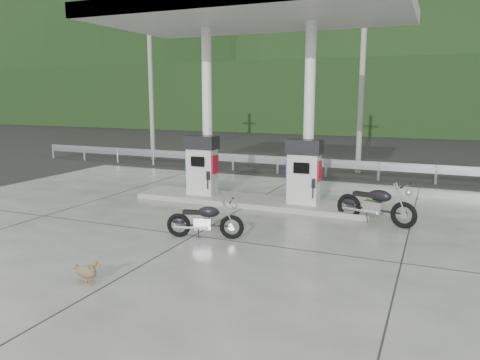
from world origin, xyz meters
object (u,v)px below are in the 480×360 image
at_px(gas_pump_left, 202,165).
at_px(gas_pump_right, 304,172).
at_px(duck, 86,272).
at_px(motorcycle_right, 376,205).
at_px(motorcycle_left, 205,221).

distance_m(gas_pump_left, gas_pump_right, 3.20).
bearing_deg(duck, motorcycle_right, 60.14).
relative_size(motorcycle_right, duck, 3.72).
relative_size(gas_pump_right, duck, 3.43).
relative_size(gas_pump_right, motorcycle_right, 0.92).
relative_size(motorcycle_left, motorcycle_right, 0.84).
distance_m(gas_pump_right, duck, 6.94).
relative_size(motorcycle_left, duck, 3.13).
bearing_deg(gas_pump_left, duck, -79.58).
distance_m(motorcycle_right, duck, 7.11).
height_order(gas_pump_right, motorcycle_right, gas_pump_right).
bearing_deg(duck, gas_pump_left, 105.26).
bearing_deg(motorcycle_left, motorcycle_right, 23.71).
height_order(gas_pump_right, motorcycle_left, gas_pump_right).
relative_size(gas_pump_left, duck, 3.43).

